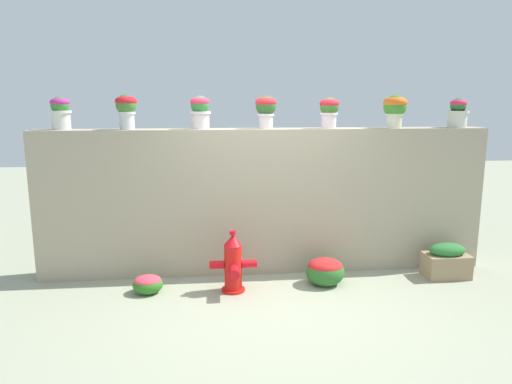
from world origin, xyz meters
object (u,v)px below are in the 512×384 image
(potted_plant_6, at_px, (458,112))
(flower_bush_right, at_px, (148,283))
(potted_plant_5, at_px, (395,107))
(flower_bush_left, at_px, (325,270))
(potted_plant_4, at_px, (329,109))
(potted_plant_3, at_px, (266,108))
(planter_box, at_px, (446,261))
(fire_hydrant, at_px, (233,265))
(potted_plant_0, at_px, (60,111))
(potted_plant_2, at_px, (200,110))
(potted_plant_1, at_px, (126,107))

(potted_plant_6, height_order, flower_bush_right, potted_plant_6)
(potted_plant_5, bearing_deg, potted_plant_6, 0.69)
(flower_bush_left, relative_size, flower_bush_right, 1.34)
(potted_plant_4, relative_size, flower_bush_left, 0.82)
(potted_plant_3, height_order, flower_bush_right, potted_plant_3)
(planter_box, bearing_deg, flower_bush_right, -177.97)
(potted_plant_5, bearing_deg, fire_hydrant, -162.08)
(potted_plant_0, height_order, flower_bush_right, potted_plant_0)
(potted_plant_0, bearing_deg, planter_box, -6.53)
(potted_plant_0, xyz_separation_m, potted_plant_3, (2.58, -0.03, 0.04))
(potted_plant_5, distance_m, potted_plant_6, 0.89)
(potted_plant_2, xyz_separation_m, potted_plant_5, (2.58, -0.02, 0.03))
(potted_plant_0, height_order, fire_hydrant, potted_plant_0)
(fire_hydrant, relative_size, flower_bush_right, 2.09)
(potted_plant_2, relative_size, flower_bush_right, 1.16)
(potted_plant_4, xyz_separation_m, fire_hydrant, (-1.31, -0.70, -1.84))
(potted_plant_1, relative_size, flower_bush_left, 0.89)
(potted_plant_3, relative_size, potted_plant_6, 1.08)
(potted_plant_2, xyz_separation_m, fire_hydrant, (0.37, -0.73, -1.83))
(planter_box, bearing_deg, potted_plant_3, 167.11)
(potted_plant_6, bearing_deg, potted_plant_2, 179.85)
(potted_plant_0, bearing_deg, flower_bush_left, -11.24)
(potted_plant_5, xyz_separation_m, potted_plant_6, (0.89, 0.01, -0.06))
(potted_plant_5, distance_m, flower_bush_left, 2.35)
(potted_plant_1, distance_m, potted_plant_4, 2.60)
(potted_plant_1, distance_m, potted_plant_5, 3.49)
(potted_plant_2, xyz_separation_m, flower_bush_right, (-0.66, -0.67, -2.05))
(potted_plant_2, relative_size, fire_hydrant, 0.55)
(fire_hydrant, height_order, flower_bush_right, fire_hydrant)
(potted_plant_1, height_order, potted_plant_6, potted_plant_1)
(potted_plant_0, xyz_separation_m, planter_box, (4.92, -0.56, -1.95))
(potted_plant_2, bearing_deg, potted_plant_6, -0.15)
(potted_plant_1, bearing_deg, potted_plant_3, 0.89)
(fire_hydrant, bearing_deg, flower_bush_left, 5.31)
(potted_plant_3, height_order, flower_bush_left, potted_plant_3)
(potted_plant_3, bearing_deg, potted_plant_0, 179.37)
(potted_plant_4, bearing_deg, potted_plant_1, 179.86)
(potted_plant_4, xyz_separation_m, flower_bush_left, (-0.14, -0.59, -1.99))
(fire_hydrant, bearing_deg, potted_plant_4, 27.96)
(potted_plant_6, distance_m, flower_bush_right, 4.65)
(flower_bush_left, height_order, planter_box, planter_box)
(fire_hydrant, xyz_separation_m, flower_bush_right, (-1.03, 0.06, -0.22))
(fire_hydrant, distance_m, flower_bush_left, 1.18)
(potted_plant_2, distance_m, potted_plant_6, 3.47)
(potted_plant_0, bearing_deg, potted_plant_6, -0.38)
(potted_plant_1, xyz_separation_m, potted_plant_4, (2.60, -0.01, -0.03))
(potted_plant_0, bearing_deg, potted_plant_3, -0.63)
(potted_plant_5, distance_m, planter_box, 2.14)
(potted_plant_2, xyz_separation_m, potted_plant_3, (0.85, -0.00, 0.03))
(potted_plant_1, distance_m, flower_bush_left, 3.24)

